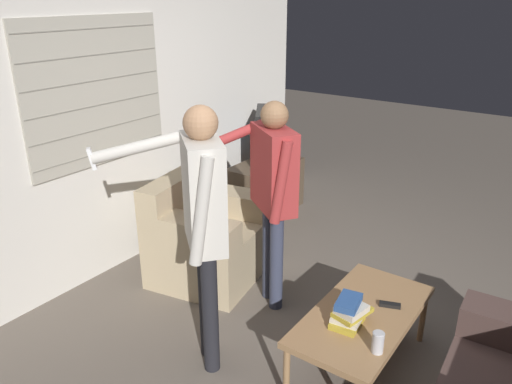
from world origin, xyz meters
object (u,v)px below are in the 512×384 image
at_px(person_right_standing, 272,182).
at_px(soda_can, 378,342).
at_px(person_left_standing, 202,211).
at_px(coffee_table, 362,318).
at_px(tv, 266,137).
at_px(spare_remote, 390,305).
at_px(book_stack, 349,313).
at_px(armchair_beige, 206,237).

bearing_deg(person_right_standing, soda_can, -172.58).
xyz_separation_m(person_left_standing, person_right_standing, (0.79, 0.04, -0.08)).
distance_m(coffee_table, person_left_standing, 1.19).
distance_m(tv, soda_can, 2.90).
height_order(person_right_standing, spare_remote, person_right_standing).
height_order(book_stack, soda_can, book_stack).
bearing_deg(soda_can, armchair_beige, 70.76).
bearing_deg(coffee_table, soda_can, -143.92).
relative_size(coffee_table, book_stack, 4.07).
relative_size(coffee_table, soda_can, 8.52).
bearing_deg(spare_remote, person_right_standing, 61.79).
height_order(armchair_beige, book_stack, armchair_beige).
xyz_separation_m(coffee_table, tv, (1.69, 1.88, 0.46)).
xyz_separation_m(person_left_standing, soda_can, (0.22, -1.03, -0.59)).
bearing_deg(person_right_standing, coffee_table, -162.84).
height_order(person_left_standing, person_right_standing, person_left_standing).
bearing_deg(spare_remote, person_left_standing, 104.72).
xyz_separation_m(armchair_beige, book_stack, (-0.48, -1.52, 0.15)).
bearing_deg(soda_can, tv, 46.55).
xyz_separation_m(tv, book_stack, (-1.84, -1.85, -0.34)).
height_order(armchair_beige, coffee_table, armchair_beige).
relative_size(armchair_beige, person_left_standing, 0.60).
bearing_deg(spare_remote, book_stack, 136.26).
distance_m(book_stack, spare_remote, 0.34).
xyz_separation_m(person_left_standing, spare_remote, (0.66, -0.93, -0.64)).
distance_m(person_left_standing, book_stack, 1.05).
height_order(soda_can, spare_remote, soda_can).
relative_size(tv, book_stack, 2.41).
distance_m(armchair_beige, person_right_standing, 0.94).
height_order(armchair_beige, person_right_standing, person_right_standing).
xyz_separation_m(coffee_table, spare_remote, (0.16, -0.11, 0.05)).
relative_size(armchair_beige, soda_can, 7.98).
bearing_deg(spare_remote, armchair_beige, 63.69).
distance_m(tv, spare_remote, 2.54).
bearing_deg(person_left_standing, coffee_table, -107.91).
bearing_deg(tv, armchair_beige, -19.69).
relative_size(person_left_standing, book_stack, 6.38).
relative_size(armchair_beige, tv, 1.59).
xyz_separation_m(tv, person_right_standing, (-1.40, -1.01, 0.16)).
xyz_separation_m(person_right_standing, spare_remote, (-0.13, -0.98, -0.56)).
xyz_separation_m(coffee_table, person_left_standing, (-0.50, 0.83, 0.69)).
height_order(coffee_table, person_left_standing, person_left_standing).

